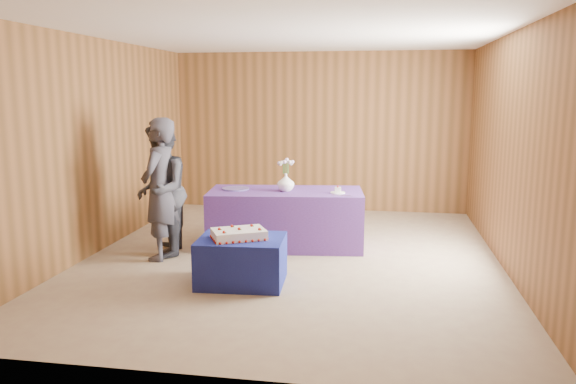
% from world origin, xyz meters
% --- Properties ---
extents(ground, '(6.00, 6.00, 0.00)m').
position_xyz_m(ground, '(0.00, 0.00, 0.00)').
color(ground, gray).
rests_on(ground, ground).
extents(room_shell, '(5.04, 6.04, 2.72)m').
position_xyz_m(room_shell, '(0.00, 0.00, 1.80)').
color(room_shell, brown).
rests_on(room_shell, ground).
extents(cake_table, '(0.94, 0.75, 0.50)m').
position_xyz_m(cake_table, '(-0.38, -1.01, 0.25)').
color(cake_table, navy).
rests_on(cake_table, ground).
extents(serving_table, '(2.09, 1.12, 0.75)m').
position_xyz_m(serving_table, '(-0.17, 0.53, 0.38)').
color(serving_table, '#58338E').
rests_on(serving_table, ground).
extents(sheet_cake, '(0.68, 0.60, 0.13)m').
position_xyz_m(sheet_cake, '(-0.40, -1.04, 0.55)').
color(sheet_cake, white).
rests_on(sheet_cake, cake_table).
extents(vase, '(0.25, 0.25, 0.23)m').
position_xyz_m(vase, '(-0.16, 0.50, 0.87)').
color(vase, white).
rests_on(vase, serving_table).
extents(flower_spray, '(0.22, 0.22, 0.17)m').
position_xyz_m(flower_spray, '(-0.16, 0.50, 1.12)').
color(flower_spray, '#316126').
rests_on(flower_spray, vase).
extents(platter, '(0.49, 0.49, 0.02)m').
position_xyz_m(platter, '(-0.84, 0.51, 0.76)').
color(platter, '#5F50A1').
rests_on(platter, serving_table).
extents(plate, '(0.22, 0.22, 0.01)m').
position_xyz_m(plate, '(0.52, 0.46, 0.76)').
color(plate, white).
rests_on(plate, serving_table).
extents(cake_slice, '(0.08, 0.07, 0.09)m').
position_xyz_m(cake_slice, '(0.52, 0.46, 0.80)').
color(cake_slice, white).
rests_on(cake_slice, plate).
extents(knife, '(0.26, 0.08, 0.00)m').
position_xyz_m(knife, '(0.59, 0.29, 0.75)').
color(knife, '#B5B5B9').
rests_on(knife, serving_table).
extents(guest_left, '(0.42, 0.64, 1.73)m').
position_xyz_m(guest_left, '(-1.58, -0.27, 0.86)').
color(guest_left, '#393842').
rests_on(guest_left, ground).
extents(guest_right, '(0.81, 0.94, 1.65)m').
position_xyz_m(guest_right, '(-1.61, -0.15, 0.83)').
color(guest_right, '#32343C').
rests_on(guest_right, ground).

